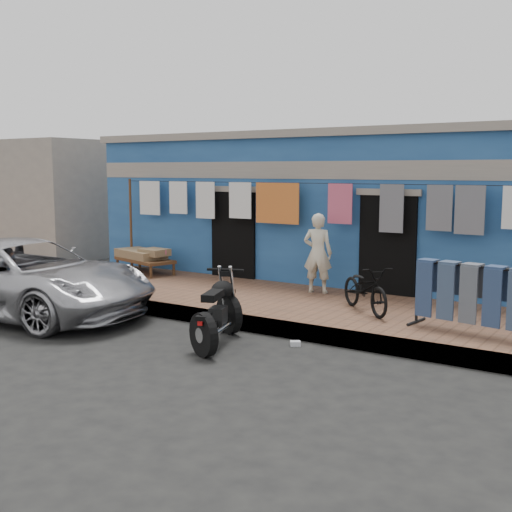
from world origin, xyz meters
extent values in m
plane|color=black|center=(0.00, 0.00, 0.00)|extent=(80.00, 80.00, 0.00)
cube|color=brown|center=(0.00, 3.00, 0.12)|extent=(28.00, 3.00, 0.25)
cube|color=gray|center=(0.00, 1.55, 0.12)|extent=(28.00, 0.10, 0.25)
cube|color=navy|center=(0.00, 7.00, 1.60)|extent=(12.00, 5.00, 3.20)
cube|color=#9E9384|center=(0.00, 4.56, 2.55)|extent=(12.00, 0.14, 0.35)
cube|color=#9E9384|center=(0.00, 7.00, 3.28)|extent=(12.20, 5.20, 0.16)
cube|color=black|center=(-2.20, 4.48, 1.05)|extent=(1.10, 0.10, 2.10)
cube|color=black|center=(1.30, 4.48, 1.05)|extent=(1.10, 0.10, 2.10)
cube|color=#9E9384|center=(-11.00, 7.00, 1.70)|extent=(6.00, 5.00, 3.40)
cylinder|color=brown|center=(-5.00, 4.25, 1.30)|extent=(0.06, 0.06, 2.10)
cylinder|color=black|center=(0.00, 4.25, 2.30)|extent=(10.00, 0.01, 0.01)
cube|color=silver|center=(-4.38, 4.25, 1.92)|extent=(0.60, 0.02, 0.77)
cube|color=silver|center=(-3.54, 4.25, 1.94)|extent=(0.50, 0.02, 0.71)
cube|color=silver|center=(-2.78, 4.25, 1.91)|extent=(0.50, 0.02, 0.79)
cube|color=silver|center=(-1.87, 4.25, 1.92)|extent=(0.55, 0.02, 0.75)
cube|color=#CC4C26|center=(-0.97, 4.25, 1.89)|extent=(1.00, 0.02, 0.82)
cube|color=#C9526E|center=(0.42, 4.25, 1.92)|extent=(0.50, 0.02, 0.76)
cube|color=slate|center=(1.44, 4.25, 1.87)|extent=(0.45, 0.02, 0.87)
cube|color=slate|center=(2.31, 4.25, 1.90)|extent=(0.45, 0.02, 0.79)
cube|color=slate|center=(2.83, 4.25, 1.88)|extent=(0.50, 0.02, 0.83)
imported|color=#B8B7BC|center=(-3.80, 0.32, 0.70)|extent=(5.18, 2.83, 1.39)
imported|color=beige|center=(0.16, 3.87, 1.00)|extent=(0.61, 0.48, 1.51)
imported|color=black|center=(1.59, 2.84, 0.73)|extent=(1.46, 1.34, 0.95)
cube|color=silver|center=(-0.22, 1.20, 0.04)|extent=(0.19, 0.16, 0.07)
cube|color=silver|center=(1.21, 1.20, 0.04)|extent=(0.18, 0.17, 0.07)
cube|color=silver|center=(-0.43, 1.02, 0.04)|extent=(0.19, 0.21, 0.07)
camera|label=1|loc=(5.72, -6.74, 2.56)|focal=45.00mm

